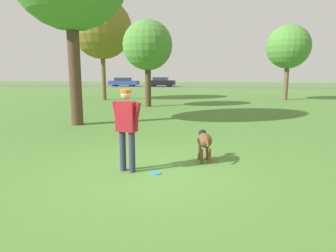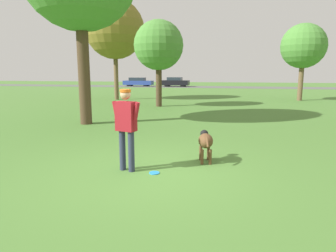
% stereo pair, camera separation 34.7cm
% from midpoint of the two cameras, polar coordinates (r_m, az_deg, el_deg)
% --- Properties ---
extents(ground_plane, '(120.00, 120.00, 0.00)m').
position_cam_midpoint_polar(ground_plane, '(6.29, -5.19, -8.80)').
color(ground_plane, '#4C7A33').
extents(far_road_strip, '(120.00, 6.00, 0.01)m').
position_cam_midpoint_polar(far_road_strip, '(43.61, 7.28, 7.38)').
color(far_road_strip, '#5B5B59').
rests_on(far_road_strip, ground_plane).
extents(person, '(0.68, 0.32, 1.71)m').
position_cam_midpoint_polar(person, '(6.17, -9.47, 0.46)').
color(person, '#2D334C').
rests_on(person, ground_plane).
extents(dog, '(0.43, 0.94, 0.69)m').
position_cam_midpoint_polar(dog, '(6.94, 5.52, -2.85)').
color(dog, brown).
rests_on(dog, ground_plane).
extents(frisbee, '(0.22, 0.22, 0.02)m').
position_cam_midpoint_polar(frisbee, '(6.20, -4.00, -8.95)').
color(frisbee, '#268CE5').
rests_on(frisbee, ground_plane).
extents(tree_mid_center, '(2.94, 2.94, 5.11)m').
position_cam_midpoint_polar(tree_mid_center, '(18.33, -4.47, 15.03)').
color(tree_mid_center, '#4C3826').
rests_on(tree_mid_center, ground_plane).
extents(tree_far_left, '(4.37, 4.37, 7.39)m').
position_cam_midpoint_polar(tree_far_left, '(23.49, -12.93, 17.60)').
color(tree_far_left, brown).
rests_on(tree_far_left, ground_plane).
extents(tree_far_right, '(3.19, 3.19, 5.52)m').
position_cam_midpoint_polar(tree_far_right, '(24.39, 21.57, 13.84)').
color(tree_far_right, brown).
rests_on(tree_far_right, ground_plane).
extents(parked_car_blue, '(4.43, 1.68, 1.31)m').
position_cam_midpoint_polar(parked_car_blue, '(46.07, -8.67, 8.29)').
color(parked_car_blue, '#284293').
rests_on(parked_car_blue, ground_plane).
extents(parked_car_black, '(3.98, 1.88, 1.38)m').
position_cam_midpoint_polar(parked_car_black, '(44.50, -1.54, 8.39)').
color(parked_car_black, black).
rests_on(parked_car_black, ground_plane).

